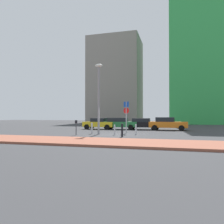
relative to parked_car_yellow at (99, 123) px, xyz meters
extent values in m
plane|color=#38383A|center=(4.10, -7.43, -0.73)|extent=(120.00, 120.00, 0.00)
cube|color=#93513D|center=(4.10, -13.59, -0.66)|extent=(40.00, 3.96, 0.14)
cube|color=gold|center=(0.01, 0.00, -0.10)|extent=(4.06, 1.84, 0.63)
cube|color=black|center=(-0.04, 0.00, 0.45)|extent=(1.80, 1.64, 0.46)
cylinder|color=black|center=(1.40, 0.82, -0.41)|extent=(0.65, 0.24, 0.64)
cylinder|color=black|center=(1.35, -0.90, -0.41)|extent=(0.65, 0.24, 0.64)
cylinder|color=black|center=(-1.33, 0.90, -0.41)|extent=(0.65, 0.24, 0.64)
cylinder|color=black|center=(-1.38, -0.82, -0.41)|extent=(0.65, 0.24, 0.64)
cube|color=#237238|center=(2.70, 0.20, -0.08)|extent=(4.48, 1.76, 0.65)
cube|color=black|center=(2.41, 0.19, 0.48)|extent=(2.47, 1.58, 0.48)
cylinder|color=black|center=(4.19, 1.06, -0.41)|extent=(0.64, 0.23, 0.64)
cylinder|color=black|center=(4.23, -0.61, -0.41)|extent=(0.64, 0.23, 0.64)
cylinder|color=black|center=(1.17, 1.00, -0.41)|extent=(0.64, 0.23, 0.64)
cylinder|color=black|center=(1.21, -0.67, -0.41)|extent=(0.64, 0.23, 0.64)
cube|color=black|center=(5.53, 0.54, -0.10)|extent=(4.13, 2.09, 0.62)
cube|color=black|center=(5.36, 0.53, 0.44)|extent=(2.24, 1.83, 0.47)
cylinder|color=black|center=(6.84, 1.55, -0.41)|extent=(0.65, 0.26, 0.64)
cylinder|color=black|center=(6.95, -0.30, -0.41)|extent=(0.65, 0.26, 0.64)
cylinder|color=black|center=(4.10, 1.38, -0.41)|extent=(0.65, 0.26, 0.64)
cylinder|color=black|center=(4.22, -0.46, -0.41)|extent=(0.65, 0.26, 0.64)
cube|color=orange|center=(8.64, 0.27, -0.07)|extent=(4.54, 2.02, 0.69)
cube|color=black|center=(8.27, 0.29, 0.54)|extent=(2.20, 1.74, 0.53)
cylinder|color=black|center=(10.20, 1.04, -0.41)|extent=(0.65, 0.26, 0.64)
cylinder|color=black|center=(10.09, -0.70, -0.41)|extent=(0.65, 0.26, 0.64)
cylinder|color=black|center=(7.19, 1.24, -0.41)|extent=(0.65, 0.26, 0.64)
cylinder|color=black|center=(7.08, -0.51, -0.41)|extent=(0.65, 0.26, 0.64)
cylinder|color=gray|center=(4.68, -5.32, 0.85)|extent=(0.10, 0.10, 3.16)
cube|color=#1447B7|center=(4.68, -5.32, 2.13)|extent=(0.54, 0.18, 0.55)
cylinder|color=red|center=(4.68, -5.32, 1.50)|extent=(0.59, 0.18, 0.60)
cylinder|color=#4C4C51|center=(0.87, -8.84, -0.21)|extent=(0.08, 0.08, 1.05)
cube|color=black|center=(0.87, -8.84, 0.45)|extent=(0.18, 0.14, 0.28)
cylinder|color=gray|center=(2.51, -7.45, 2.40)|extent=(0.20, 0.20, 6.26)
ellipsoid|color=silver|center=(2.51, -7.45, 5.68)|extent=(0.70, 0.36, 0.30)
cylinder|color=#B7B7BC|center=(1.74, -7.23, -0.21)|extent=(0.16, 0.16, 1.05)
cylinder|color=#B7B7BC|center=(5.88, -6.70, -0.26)|extent=(0.14, 0.14, 0.94)
cylinder|color=#B7B7BC|center=(4.12, -7.71, -0.27)|extent=(0.13, 0.13, 0.92)
cylinder|color=black|center=(5.16, -9.29, -0.19)|extent=(0.17, 0.17, 1.08)
cube|color=green|center=(16.03, 25.24, 14.15)|extent=(15.18, 12.99, 29.76)
cube|color=gray|center=(-5.65, 30.25, 10.36)|extent=(13.21, 10.75, 22.19)
camera|label=1|loc=(9.19, -26.85, 0.98)|focal=35.35mm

